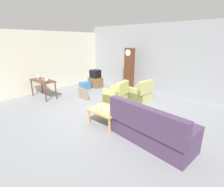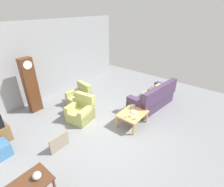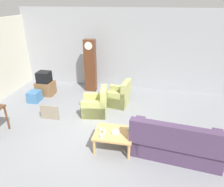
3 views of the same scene
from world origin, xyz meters
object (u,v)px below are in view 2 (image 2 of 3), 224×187
Objects in this scene: bowl_white_stacked at (134,112)px; couch_floral at (153,99)px; storage_box_blue at (1,149)px; cup_white_porcelain at (135,118)px; armchair_olive_near at (81,112)px; armchair_olive_far at (80,99)px; cup_cream_tall at (126,117)px; grandfather_clock at (31,86)px; coffee_table_wood at (132,115)px; framed_picture_leaning at (59,142)px; glass_dome_cloche at (37,176)px; cup_blue_rimmed at (131,116)px; bowl_shallow_green at (133,106)px.

couch_floral is at bearing 0.57° from bowl_white_stacked.
cup_white_porcelain is at bearing -36.32° from storage_box_blue.
armchair_olive_far is at bearing 51.75° from armchair_olive_near.
cup_cream_tall is (-0.07, -2.36, 0.20)m from armchair_olive_far.
couch_floral is 1.05× the size of grandfather_clock.
coffee_table_wood is 2.46m from framed_picture_leaning.
glass_dome_cloche is 2.16× the size of cup_cream_tall.
grandfather_clock is 3.49× the size of framed_picture_leaning.
cup_blue_rimmed is 0.69× the size of bowl_shallow_green.
bowl_shallow_green is (1.97, -3.25, -0.55)m from grandfather_clock.
coffee_table_wood is 0.38m from cup_white_porcelain.
grandfather_clock is 3.91m from glass_dome_cloche.
coffee_table_wood is 6.82× the size of bowl_shallow_green.
cup_blue_rimmed is (1.38, -3.53, -0.53)m from grandfather_clock.
couch_floral is at bearing -0.57° from cup_cream_tall.
cup_blue_rimmed is at bearing 84.49° from cup_white_porcelain.
coffee_table_wood is 10.52× the size of cup_white_porcelain.
glass_dome_cloche reaches higher than cup_white_porcelain.
couch_floral reaches higher than armchair_olive_far.
grandfather_clock is 10.67× the size of bowl_white_stacked.
armchair_olive_near is 1.00m from armchair_olive_far.
storage_box_blue is 3.91m from cup_white_porcelain.
armchair_olive_near is at bearing 146.32° from couch_floral.
storage_box_blue is at bearing 146.25° from cup_cream_tall.
bowl_white_stacked is at bearing -59.53° from armchair_olive_near.
glass_dome_cloche is at bearing 175.76° from cup_white_porcelain.
bowl_white_stacked is (2.30, -1.01, 0.27)m from framed_picture_leaning.
grandfather_clock is 22.97× the size of cup_white_porcelain.
bowl_shallow_green is at bearing -58.82° from grandfather_clock.
cup_white_porcelain is at bearing -89.30° from armchair_olive_far.
coffee_table_wood is (0.28, -2.38, 0.10)m from armchair_olive_far.
bowl_shallow_green is at bearing 169.86° from couch_floral.
armchair_olive_far is 1.92× the size of storage_box_blue.
coffee_table_wood is at bearing -151.13° from bowl_shallow_green.
framed_picture_leaning is 3.85× the size of glass_dome_cloche.
couch_floral is 11.15× the size of bowl_white_stacked.
couch_floral is at bearing -0.05° from coffee_table_wood.
framed_picture_leaning is 2.15m from cup_cream_tall.
framed_picture_leaning is (-2.25, 0.99, -0.17)m from coffee_table_wood.
glass_dome_cloche is 1.61× the size of cup_blue_rimmed.
cup_blue_rimmed is (-0.23, -0.07, 0.12)m from coffee_table_wood.
cup_white_porcelain is at bearing -69.90° from grandfather_clock.
couch_floral reaches higher than cup_cream_tall.
bowl_shallow_green reaches higher than coffee_table_wood.
grandfather_clock is 14.89× the size of bowl_shallow_green.
grandfather_clock is at bearing 75.35° from framed_picture_leaning.
grandfather_clock is 3.82m from cup_blue_rimmed.
armchair_olive_far is 2.37m from cup_cream_tall.
armchair_olive_far is 2.40m from coffee_table_wood.
couch_floral is 3.87m from framed_picture_leaning.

